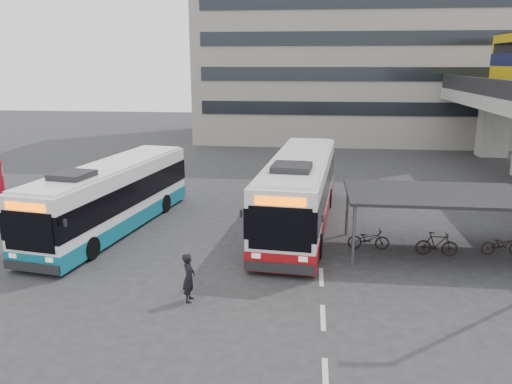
# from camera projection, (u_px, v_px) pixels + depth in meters

# --- Properties ---
(ground) EXTENTS (120.00, 120.00, 0.00)m
(ground) POSITION_uv_depth(u_px,v_px,m) (253.00, 274.00, 18.49)
(ground) COLOR #28282B
(ground) RESTS_ON ground
(bike_shelter) EXTENTS (10.00, 4.00, 2.54)m
(bike_shelter) POSITION_uv_depth(u_px,v_px,m) (470.00, 215.00, 20.08)
(bike_shelter) COLOR #595B60
(bike_shelter) RESTS_ON ground
(office_block) EXTENTS (30.00, 15.00, 25.00)m
(office_block) POSITION_uv_depth(u_px,v_px,m) (355.00, 11.00, 49.33)
(office_block) COLOR gray
(office_block) RESTS_ON ground
(road_markings) EXTENTS (0.15, 7.60, 0.01)m
(road_markings) POSITION_uv_depth(u_px,v_px,m) (323.00, 317.00, 15.34)
(road_markings) COLOR beige
(road_markings) RESTS_ON ground
(bus_main) EXTENTS (3.72, 12.43, 3.62)m
(bus_main) POSITION_uv_depth(u_px,v_px,m) (299.00, 192.00, 23.51)
(bus_main) COLOR white
(bus_main) RESTS_ON ground
(bus_teal) EXTENTS (4.19, 11.49, 3.32)m
(bus_teal) POSITION_uv_depth(u_px,v_px,m) (112.00, 197.00, 23.11)
(bus_teal) COLOR white
(bus_teal) RESTS_ON ground
(pedestrian) EXTENTS (0.40, 0.61, 1.65)m
(pedestrian) POSITION_uv_depth(u_px,v_px,m) (189.00, 277.00, 16.22)
(pedestrian) COLOR black
(pedestrian) RESTS_ON ground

